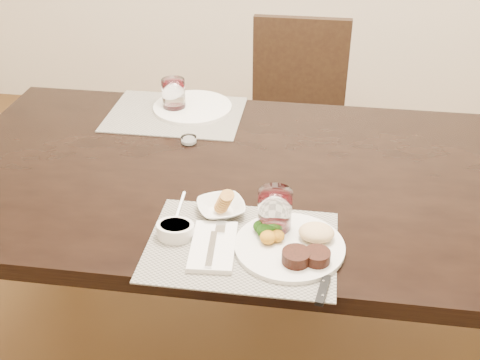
# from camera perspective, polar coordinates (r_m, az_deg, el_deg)

# --- Properties ---
(ground_plane) EXTENTS (4.50, 4.50, 0.00)m
(ground_plane) POSITION_cam_1_polar(r_m,az_deg,el_deg) (2.24, 3.10, -16.00)
(ground_plane) COLOR #4D3018
(ground_plane) RESTS_ON ground
(dining_table) EXTENTS (2.00, 1.00, 0.75)m
(dining_table) POSITION_cam_1_polar(r_m,az_deg,el_deg) (1.80, 3.70, -1.63)
(dining_table) COLOR black
(dining_table) RESTS_ON ground
(chair_far) EXTENTS (0.42, 0.42, 0.90)m
(chair_far) POSITION_cam_1_polar(r_m,az_deg,el_deg) (2.70, 5.38, 6.35)
(chair_far) COLOR black
(chair_far) RESTS_ON ground
(placemat_near) EXTENTS (0.46, 0.34, 0.00)m
(placemat_near) POSITION_cam_1_polar(r_m,az_deg,el_deg) (1.47, 0.17, -6.27)
(placemat_near) COLOR gray
(placemat_near) RESTS_ON dining_table
(placemat_far) EXTENTS (0.46, 0.34, 0.00)m
(placemat_far) POSITION_cam_1_polar(r_m,az_deg,el_deg) (2.11, -6.14, 6.23)
(placemat_far) COLOR gray
(placemat_far) RESTS_ON dining_table
(dinner_plate) EXTENTS (0.27, 0.27, 0.05)m
(dinner_plate) POSITION_cam_1_polar(r_m,az_deg,el_deg) (1.46, 5.22, -6.12)
(dinner_plate) COLOR silver
(dinner_plate) RESTS_ON placemat_near
(napkin_fork) EXTENTS (0.12, 0.20, 0.02)m
(napkin_fork) POSITION_cam_1_polar(r_m,az_deg,el_deg) (1.46, -2.55, -6.27)
(napkin_fork) COLOR silver
(napkin_fork) RESTS_ON placemat_near
(steak_knife) EXTENTS (0.04, 0.22, 0.01)m
(steak_knife) POSITION_cam_1_polar(r_m,az_deg,el_deg) (1.37, 7.89, -9.61)
(steak_knife) COLOR silver
(steak_knife) RESTS_ON placemat_near
(cracker_bowl) EXTENTS (0.16, 0.16, 0.05)m
(cracker_bowl) POSITION_cam_1_polar(r_m,az_deg,el_deg) (1.57, -1.81, -2.64)
(cracker_bowl) COLOR silver
(cracker_bowl) RESTS_ON placemat_near
(sauce_ramekin) EXTENTS (0.09, 0.14, 0.07)m
(sauce_ramekin) POSITION_cam_1_polar(r_m,az_deg,el_deg) (1.50, -6.15, -4.70)
(sauce_ramekin) COLOR silver
(sauce_ramekin) RESTS_ON placemat_near
(wine_glass_near) EXTENTS (0.08, 0.08, 0.12)m
(wine_glass_near) POSITION_cam_1_polar(r_m,az_deg,el_deg) (1.49, 3.31, -3.20)
(wine_glass_near) COLOR silver
(wine_glass_near) RESTS_ON placemat_near
(far_plate) EXTENTS (0.28, 0.28, 0.01)m
(far_plate) POSITION_cam_1_polar(r_m,az_deg,el_deg) (2.14, -4.52, 6.90)
(far_plate) COLOR silver
(far_plate) RESTS_ON placemat_far
(wine_glass_far) EXTENTS (0.08, 0.08, 0.11)m
(wine_glass_far) POSITION_cam_1_polar(r_m,az_deg,el_deg) (2.12, -6.30, 7.88)
(wine_glass_far) COLOR silver
(wine_glass_far) RESTS_ON placemat_far
(salt_cellar) EXTENTS (0.05, 0.05, 0.02)m
(salt_cellar) POSITION_cam_1_polar(r_m,az_deg,el_deg) (1.92, -4.87, 3.78)
(salt_cellar) COLOR silver
(salt_cellar) RESTS_ON dining_table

